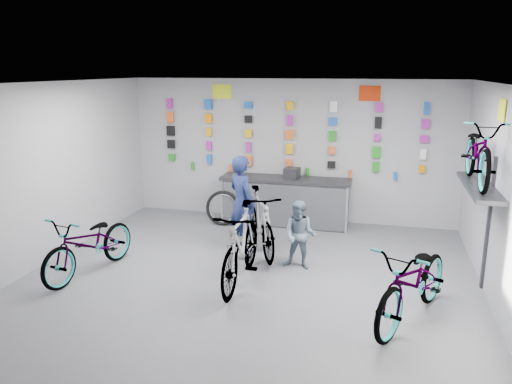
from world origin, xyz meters
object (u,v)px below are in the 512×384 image
(customer, at_px, (300,235))
(bike_service, at_px, (260,222))
(bike_left, at_px, (90,244))
(bike_center, at_px, (241,245))
(clerk, at_px, (242,203))
(bike_right, at_px, (414,282))
(counter, at_px, (285,202))

(customer, bearing_deg, bike_service, 152.10)
(bike_left, bearing_deg, bike_center, 16.79)
(bike_center, distance_m, bike_service, 1.35)
(bike_left, xyz_separation_m, bike_center, (2.42, 0.25, 0.10))
(bike_left, height_order, clerk, clerk)
(bike_center, height_order, bike_service, bike_center)
(bike_right, bearing_deg, counter, 147.96)
(bike_left, distance_m, bike_service, 2.87)
(counter, relative_size, bike_right, 1.29)
(clerk, bearing_deg, bike_right, -176.07)
(counter, height_order, clerk, clerk)
(bike_service, xyz_separation_m, customer, (0.80, -0.54, -0.00))
(bike_right, relative_size, bike_service, 1.09)
(bike_right, bearing_deg, bike_service, 167.18)
(customer, bearing_deg, clerk, 156.86)
(bike_center, relative_size, bike_right, 0.98)
(bike_right, distance_m, customer, 2.22)
(bike_service, height_order, customer, bike_service)
(bike_left, xyz_separation_m, bike_right, (4.90, -0.33, 0.04))
(bike_right, height_order, bike_service, bike_service)
(bike_center, bearing_deg, bike_left, -175.13)
(customer, bearing_deg, bike_center, -127.27)
(bike_center, distance_m, customer, 1.12)
(counter, distance_m, bike_center, 3.09)
(clerk, bearing_deg, bike_service, -157.53)
(bike_center, bearing_deg, counter, 87.57)
(bike_center, height_order, bike_right, bike_center)
(counter, xyz_separation_m, clerk, (-0.47, -1.63, 0.38))
(bike_left, xyz_separation_m, bike_service, (2.38, 1.60, 0.06))
(counter, height_order, bike_left, bike_left)
(bike_right, height_order, customer, customer)
(bike_service, bearing_deg, bike_right, -65.08)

